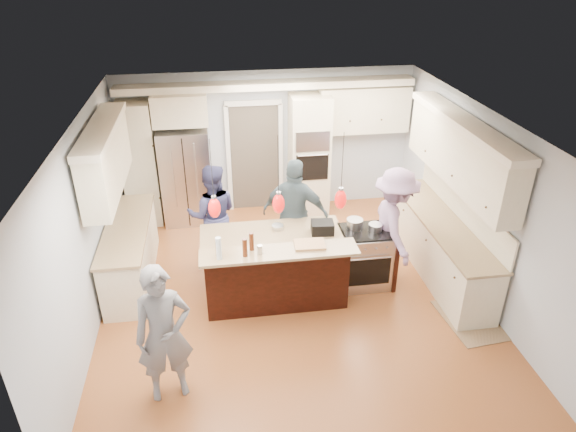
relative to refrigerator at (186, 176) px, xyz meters
name	(u,v)px	position (x,y,z in m)	size (l,w,h in m)	color
ground_plane	(291,294)	(1.55, -2.64, -0.90)	(6.00, 6.00, 0.00)	#B05C30
room_shell	(292,184)	(1.55, -2.64, 0.92)	(5.54, 6.04, 2.72)	#B2BCC6
refrigerator	(186,176)	(0.00, 0.00, 0.00)	(0.90, 0.70, 1.80)	#B7B7BC
oven_column	(309,156)	(2.30, 0.03, 0.25)	(0.72, 0.69, 2.30)	beige
back_upper_cabinets	(228,132)	(0.80, 0.12, 0.77)	(5.30, 0.61, 2.54)	beige
right_counter_run	(446,212)	(3.99, -2.34, 0.16)	(0.64, 3.10, 2.51)	beige
left_cabinets	(122,219)	(-0.89, -1.84, 0.16)	(0.64, 2.30, 2.51)	beige
kitchen_island	(274,266)	(1.31, -2.57, -0.41)	(2.10, 1.46, 1.12)	black
island_range	(365,257)	(2.71, -2.49, -0.44)	(0.82, 0.71, 0.92)	#B7B7BC
pendant_lights	(279,203)	(1.30, -3.15, 0.90)	(1.75, 0.15, 1.03)	black
person_bar_end	(164,335)	(-0.15, -4.32, -0.03)	(0.63, 0.42, 1.73)	slate
person_far_left	(213,215)	(0.45, -1.52, -0.05)	(0.83, 0.64, 1.70)	navy
person_far_right	(295,214)	(1.74, -1.79, 0.01)	(1.07, 0.44, 1.82)	#465A62
person_range_side	(394,226)	(3.15, -2.41, 0.02)	(1.19, 0.68, 1.84)	#9D7CA7
floor_rug	(470,320)	(3.95, -3.63, -0.89)	(0.71, 1.04, 0.01)	#90734E
water_bottle	(219,248)	(0.52, -3.26, 0.38)	(0.07, 0.07, 0.31)	silver
beer_bottle_a	(218,248)	(0.50, -3.17, 0.33)	(0.05, 0.05, 0.21)	#4A1F0D
beer_bottle_b	(245,248)	(0.85, -3.24, 0.35)	(0.06, 0.06, 0.26)	#4A1F0D
beer_bottle_c	(252,241)	(0.95, -3.10, 0.35)	(0.06, 0.06, 0.26)	#4A1F0D
drink_can	(260,250)	(1.04, -3.22, 0.28)	(0.07, 0.07, 0.13)	#B7B7BC
cutting_board	(310,244)	(1.72, -3.11, 0.24)	(0.41, 0.29, 0.03)	tan
pot_large	(355,224)	(2.54, -2.38, 0.09)	(0.25, 0.25, 0.14)	#B7B7BC
pot_small	(375,227)	(2.83, -2.50, 0.07)	(0.20, 0.20, 0.10)	#B7B7BC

